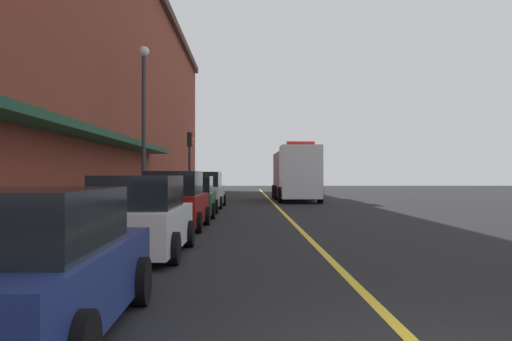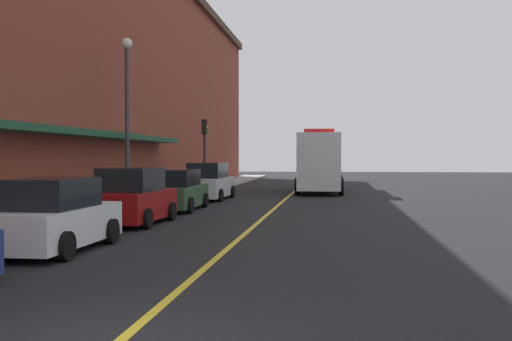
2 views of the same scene
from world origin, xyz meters
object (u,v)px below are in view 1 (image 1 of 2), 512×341
street_lamp_left (144,111)px  traffic_light_near (190,153)px  parked_car_2 (175,202)px  parked_car_4 (205,191)px  parked_car_1 (140,218)px  parked_car_3 (193,197)px  parking_meter_2 (141,194)px  box_truck (295,174)px  parked_car_0 (31,268)px  parking_meter_1 (169,189)px  parking_meter_0 (178,187)px

street_lamp_left → traffic_light_near: (0.66, 11.93, -1.24)m
parked_car_2 → traffic_light_near: traffic_light_near is taller
parked_car_4 → parked_car_1: bearing=-179.0°
parked_car_3 → parking_meter_2: bearing=159.7°
parked_car_4 → street_lamp_left: 7.64m
parked_car_1 → traffic_light_near: 22.78m
parking_meter_2 → street_lamp_left: street_lamp_left is taller
parked_car_1 → parked_car_2: bearing=0.7°
parked_car_4 → traffic_light_near: traffic_light_near is taller
parked_car_3 → box_truck: bearing=-22.8°
parked_car_1 → street_lamp_left: (-1.95, 10.70, 3.60)m
box_truck → street_lamp_left: (-7.59, -13.81, 2.60)m
parked_car_1 → parked_car_3: 10.92m
street_lamp_left → traffic_light_near: 12.01m
parked_car_0 → parked_car_2: (-0.00, 11.58, 0.11)m
parked_car_1 → parking_meter_1: bearing=6.3°
parking_meter_1 → traffic_light_near: (0.06, 8.80, 2.10)m
parked_car_2 → parking_meter_0: (-1.35, 11.66, 0.20)m
box_truck → street_lamp_left: street_lamp_left is taller
parking_meter_0 → parking_meter_2: same height
parked_car_2 → box_truck: bearing=-15.2°
parked_car_0 → street_lamp_left: bearing=5.7°
parked_car_3 → parked_car_4: (0.07, 6.23, 0.09)m
parked_car_4 → parked_car_2: bearing=-179.3°
traffic_light_near → parked_car_3: bearing=-83.4°
parked_car_1 → street_lamp_left: bearing=11.1°
box_truck → traffic_light_near: traffic_light_near is taller
parked_car_4 → parking_meter_0: parked_car_4 is taller
parked_car_2 → box_truck: 19.66m
parking_meter_0 → traffic_light_near: traffic_light_near is taller
parked_car_2 → street_lamp_left: street_lamp_left is taller
parked_car_0 → street_lamp_left: (-1.95, 16.58, 3.65)m
parked_car_2 → parking_meter_0: parked_car_2 is taller
parked_car_4 → traffic_light_near: size_ratio=1.14×
box_truck → parking_meter_0: 10.03m
box_truck → street_lamp_left: bearing=-29.1°
parked_car_0 → parking_meter_2: 12.99m
parked_car_0 → parking_meter_0: size_ratio=3.38×
street_lamp_left → traffic_light_near: street_lamp_left is taller
parked_car_2 → parked_car_4: parked_car_4 is taller
parked_car_4 → parking_meter_2: (-1.47, -10.12, 0.18)m
parked_car_4 → parked_car_0: bearing=-178.9°
parked_car_4 → parking_meter_1: 3.65m
street_lamp_left → parked_car_3: bearing=6.4°
parking_meter_0 → traffic_light_near: bearing=89.3°
parked_car_0 → street_lamp_left: 17.09m
parked_car_3 → parking_meter_2: size_ratio=3.43×
parked_car_2 → parking_meter_1: 8.25m
parked_car_0 → box_truck: bearing=-11.6°
parked_car_1 → parking_meter_0: parked_car_1 is taller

